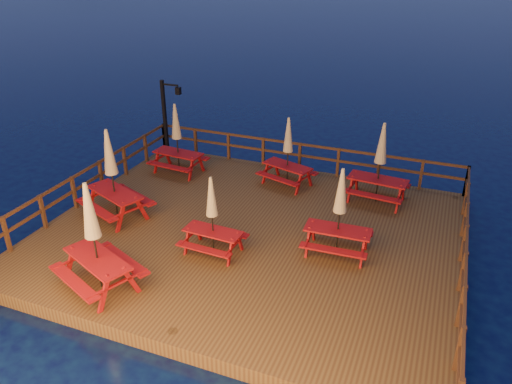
% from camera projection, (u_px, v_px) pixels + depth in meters
% --- Properties ---
extents(ground, '(500.00, 500.00, 0.00)m').
position_uv_depth(ground, '(251.00, 243.00, 15.06)').
color(ground, '#050531').
rests_on(ground, ground).
extents(deck, '(12.00, 10.00, 0.40)m').
position_uv_depth(deck, '(251.00, 237.00, 14.97)').
color(deck, '#462C16').
rests_on(deck, ground).
extents(deck_piles, '(11.44, 9.44, 1.40)m').
position_uv_depth(deck_piles, '(251.00, 251.00, 15.19)').
color(deck_piles, '#371C11').
rests_on(deck_piles, ground).
extents(railing, '(11.80, 9.75, 1.10)m').
position_uv_depth(railing, '(272.00, 184.00, 16.02)').
color(railing, '#371C11').
rests_on(railing, deck).
extents(lamp_post, '(0.85, 0.18, 3.00)m').
position_uv_depth(lamp_post, '(168.00, 111.00, 19.64)').
color(lamp_post, black).
rests_on(lamp_post, deck).
extents(picnic_table_0, '(1.67, 1.39, 2.30)m').
position_uv_depth(picnic_table_0, '(212.00, 215.00, 13.36)').
color(picnic_table_0, maroon).
rests_on(picnic_table_0, deck).
extents(picnic_table_1, '(1.97, 1.67, 2.63)m').
position_uv_depth(picnic_table_1, '(177.00, 138.00, 18.15)').
color(picnic_table_1, maroon).
rests_on(picnic_table_1, deck).
extents(picnic_table_2, '(2.08, 1.88, 2.48)m').
position_uv_depth(picnic_table_2, '(288.00, 151.00, 17.21)').
color(picnic_table_2, maroon).
rests_on(picnic_table_2, deck).
extents(picnic_table_3, '(2.49, 2.30, 2.87)m').
position_uv_depth(picnic_table_3, '(93.00, 236.00, 11.83)').
color(picnic_table_3, maroon).
rests_on(picnic_table_3, deck).
extents(picnic_table_4, '(1.85, 1.54, 2.56)m').
position_uv_depth(picnic_table_4, '(340.00, 211.00, 13.26)').
color(picnic_table_4, maroon).
rests_on(picnic_table_4, deck).
extents(picnic_table_5, '(2.05, 1.74, 2.73)m').
position_uv_depth(picnic_table_5, '(380.00, 162.00, 16.01)').
color(picnic_table_5, maroon).
rests_on(picnic_table_5, deck).
extents(picnic_table_6, '(2.49, 2.30, 2.88)m').
position_uv_depth(picnic_table_6, '(112.00, 173.00, 15.06)').
color(picnic_table_6, maroon).
rests_on(picnic_table_6, deck).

